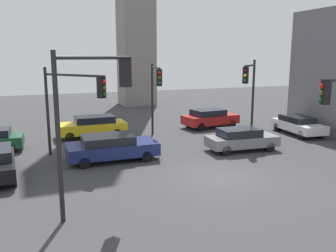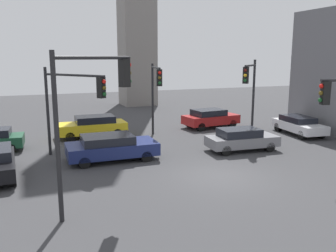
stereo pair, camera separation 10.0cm
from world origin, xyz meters
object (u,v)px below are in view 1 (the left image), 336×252
Objects in this scene: car_1 at (111,147)px; car_5 at (210,118)px; traffic_light_3 at (73,96)px; car_4 at (92,126)px; car_2 at (241,139)px; traffic_light_2 at (93,100)px; traffic_light_1 at (250,85)px; car_3 at (298,125)px; traffic_light_4 at (155,86)px.

car_5 is (9.25, 5.97, 0.04)m from car_1.
traffic_light_3 is 1.06× the size of car_4.
car_1 is 1.12× the size of car_2.
car_2 is (9.51, 5.09, -3.28)m from traffic_light_2.
car_5 is at bearing -132.98° from traffic_light_1.
traffic_light_2 is at bearing 80.82° from car_4.
car_5 is at bearing 25.14° from traffic_light_2.
traffic_light_1 is 10.92m from car_4.
car_2 is 0.96× the size of car_3.
traffic_light_4 is at bearing -95.65° from car_3.
car_5 is (-4.63, 4.59, 0.07)m from car_3.
traffic_light_1 reaches higher than car_1.
traffic_light_3 reaches higher than car_5.
car_1 is at bearing -38.13° from traffic_light_1.
car_4 is (2.08, 12.07, -3.21)m from traffic_light_2.
traffic_light_1 reaches higher than car_3.
traffic_light_2 reaches higher than car_3.
traffic_light_4 is at bearing 146.91° from car_4.
traffic_light_1 is at bearing 10.34° from traffic_light_2.
traffic_light_1 is 5.67m from car_5.
traffic_light_2 is at bearing -36.44° from traffic_light_3.
traffic_light_1 is 13.44m from traffic_light_2.
traffic_light_1 is 0.94× the size of traffic_light_2.
traffic_light_1 is at bearing 57.88° from traffic_light_3.
car_3 is at bearing 6.98° from car_1.
traffic_light_1 reaches higher than traffic_light_3.
car_1 is at bearing -34.13° from traffic_light_4.
traffic_light_4 is 1.05× the size of car_1.
car_2 is at bearing 2.75° from traffic_light_1.
car_3 is 14.54m from car_4.
traffic_light_4 is at bearing -68.55° from traffic_light_1.
car_4 is at bearing 58.44° from traffic_light_2.
car_2 is 6.75m from car_3.
car_4 is (-9.30, 4.93, -2.92)m from traffic_light_1.
traffic_light_3 is 1.15× the size of car_2.
traffic_light_3 is 15.91m from car_3.
traffic_light_4 reaches higher than car_4.
car_4 reaches higher than car_1.
traffic_light_3 is at bearing -159.60° from car_5.
car_3 is 1.00× the size of car_5.
car_4 is at bearing -72.82° from traffic_light_1.
car_1 is at bearing 50.15° from traffic_light_2.
traffic_light_3 is 3.32m from car_1.
traffic_light_4 is (5.61, 2.94, 0.14)m from traffic_light_3.
car_2 is 0.92× the size of car_4.
car_2 is (7.54, -0.93, -0.03)m from car_1.
car_4 reaches higher than car_2.
traffic_light_3 reaches higher than car_4.
car_1 is at bearing 36.01° from traffic_light_3.
traffic_light_3 is 6.35m from car_4.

